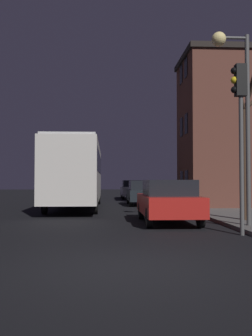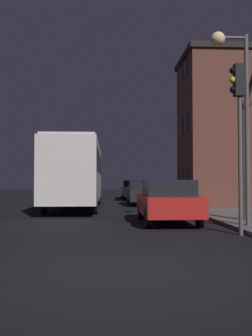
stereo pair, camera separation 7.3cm
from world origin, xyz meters
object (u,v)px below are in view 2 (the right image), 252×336
(bare_tree, at_px, (245,145))
(car_far_lane, at_px, (132,189))
(streetlamp, at_px, (234,87))
(bus, at_px, (77,170))
(car_mid_lane, at_px, (142,192))
(car_near_lane, at_px, (167,200))
(traffic_light, at_px, (239,113))

(bare_tree, distance_m, car_far_lane, 18.94)
(bare_tree, bearing_deg, car_far_lane, 98.62)
(streetlamp, bearing_deg, bus, 121.43)
(car_mid_lane, bearing_deg, bare_tree, -74.98)
(streetlamp, distance_m, bare_tree, 2.46)
(car_near_lane, bearing_deg, bare_tree, -6.55)
(traffic_light, distance_m, bus, 11.82)
(car_near_lane, height_order, car_mid_lane, car_near_lane)
(bare_tree, bearing_deg, car_near_lane, 173.45)
(streetlamp, relative_size, car_mid_lane, 1.47)
(car_far_lane, bearing_deg, car_near_lane, -89.78)
(car_near_lane, xyz_separation_m, car_mid_lane, (0.01, 9.91, -0.02))
(traffic_light, xyz_separation_m, bus, (-5.36, 10.46, -1.30))
(bus, bearing_deg, streetlamp, -58.57)
(bare_tree, bearing_deg, bus, 130.68)
(traffic_light, relative_size, car_near_lane, 1.11)
(traffic_light, distance_m, car_near_lane, 4.33)
(car_far_lane, bearing_deg, streetlamp, -84.67)
(car_far_lane, bearing_deg, bus, -108.98)
(traffic_light, xyz_separation_m, car_mid_lane, (-1.52, 13.01, -2.63))
(streetlamp, xyz_separation_m, car_mid_lane, (-1.81, 11.81, -3.65))
(bare_tree, bearing_deg, traffic_light, -113.76)
(streetlamp, height_order, bare_tree, streetlamp)
(streetlamp, distance_m, car_far_lane, 20.62)
(car_near_lane, bearing_deg, car_mid_lane, 89.94)
(bus, bearing_deg, car_near_lane, -62.44)
(streetlamp, relative_size, bare_tree, 1.13)
(streetlamp, xyz_separation_m, car_far_lane, (-1.89, 20.20, -3.64))
(car_far_lane, bearing_deg, car_mid_lane, -89.45)
(streetlamp, xyz_separation_m, bus, (-5.65, 9.25, -2.33))
(car_mid_lane, distance_m, car_far_lane, 8.40)
(streetlamp, bearing_deg, car_near_lane, 133.74)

